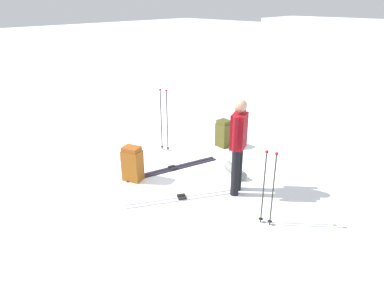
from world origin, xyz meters
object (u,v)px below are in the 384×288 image
object	(u,v)px
backpack_large_dark	(224,134)
ski_poles_planted_far	(269,185)
sleeping_mat_rolled	(235,171)
backpack_bright	(132,164)
ski_pair_far	(182,198)
ski_poles_planted_near	(164,117)
skier_standing	(238,142)
ski_pair_near	(173,168)

from	to	relation	value
backpack_large_dark	ski_poles_planted_far	distance (m)	3.08
ski_poles_planted_far	backpack_large_dark	bearing A→B (deg)	141.33
sleeping_mat_rolled	backpack_bright	bearing A→B (deg)	-130.54
ski_pair_far	ski_poles_planted_near	size ratio (longest dim) A/B	1.24
ski_poles_planted_far	sleeping_mat_rolled	distance (m)	1.72
skier_standing	ski_pair_far	xyz separation A→B (m)	(-0.53, -0.83, -0.94)
backpack_large_dark	ski_poles_planted_far	xyz separation A→B (m)	(2.39, -1.91, 0.37)
ski_pair_near	backpack_large_dark	size ratio (longest dim) A/B	3.09
ski_poles_planted_near	sleeping_mat_rolled	distance (m)	2.01
ski_pair_near	ski_poles_planted_far	size ratio (longest dim) A/B	1.61
backpack_bright	sleeping_mat_rolled	size ratio (longest dim) A/B	1.22
ski_poles_planted_near	sleeping_mat_rolled	size ratio (longest dim) A/B	2.55
backpack_large_dark	ski_poles_planted_near	size ratio (longest dim) A/B	0.45
skier_standing	sleeping_mat_rolled	xyz separation A→B (m)	(-0.40, 0.50, -0.86)
skier_standing	ski_pair_far	world-z (taller)	skier_standing
ski_poles_planted_far	backpack_bright	bearing A→B (deg)	-168.27
backpack_large_dark	backpack_bright	bearing A→B (deg)	-94.44
skier_standing	ski_poles_planted_near	size ratio (longest dim) A/B	1.21
backpack_large_dark	sleeping_mat_rolled	size ratio (longest dim) A/B	1.15
ski_pair_near	sleeping_mat_rolled	bearing A→B (deg)	32.40
sleeping_mat_rolled	skier_standing	bearing A→B (deg)	-51.30
ski_poles_planted_near	backpack_large_dark	bearing A→B (deg)	53.43
skier_standing	backpack_bright	bearing A→B (deg)	-149.57
ski_pair_near	ski_poles_planted_far	distance (m)	2.47
ski_poles_planted_far	sleeping_mat_rolled	size ratio (longest dim) A/B	2.20
ski_poles_planted_near	ski_poles_planted_far	bearing A→B (deg)	-14.47
ski_pair_far	backpack_bright	distance (m)	1.20
ski_pair_far	ski_poles_planted_near	xyz separation A→B (m)	(-1.76, 1.20, 0.76)
ski_pair_near	sleeping_mat_rolled	distance (m)	1.25
ski_poles_planted_near	sleeping_mat_rolled	bearing A→B (deg)	3.80
ski_poles_planted_far	ski_poles_planted_near	bearing A→B (deg)	165.53
backpack_bright	ski_poles_planted_near	size ratio (longest dim) A/B	0.48
backpack_large_dark	sleeping_mat_rolled	xyz separation A→B (m)	(1.08, -0.96, -0.22)
skier_standing	backpack_bright	distance (m)	2.04
ski_pair_far	backpack_large_dark	xyz separation A→B (m)	(-0.96, 2.29, 0.30)
backpack_bright	skier_standing	bearing A→B (deg)	30.43
backpack_bright	sleeping_mat_rolled	xyz separation A→B (m)	(1.27, 1.48, -0.24)
skier_standing	ski_pair_far	distance (m)	1.36
backpack_large_dark	backpack_bright	size ratio (longest dim) A/B	0.94
backpack_large_dark	ski_poles_planted_far	size ratio (longest dim) A/B	0.52
sleeping_mat_rolled	ski_pair_near	bearing A→B (deg)	-147.60
ski_pair_near	sleeping_mat_rolled	xyz separation A→B (m)	(1.05, 0.67, 0.08)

